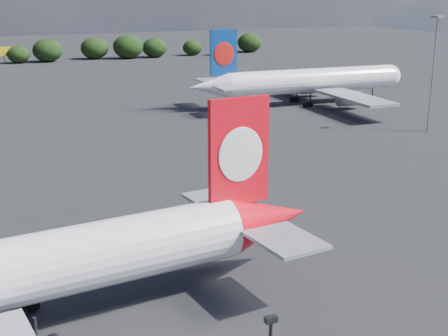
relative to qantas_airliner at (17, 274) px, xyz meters
name	(u,v)px	position (x,y,z in m)	size (l,w,h in m)	color
ground	(3,151)	(3.98, 56.62, -4.85)	(500.00, 500.00, 0.00)	black
qantas_airliner	(17,274)	(0.00, 0.00, 0.00)	(48.83, 46.48, 15.92)	white
china_southern_airliner	(305,82)	(67.50, 71.64, 0.14)	(50.13, 47.64, 16.37)	white
floodlight_mast_near	(434,57)	(73.51, 40.18, 8.23)	(1.60, 1.60, 19.84)	gray
billboard_yellow	(3,52)	(15.98, 178.62, -0.98)	(5.00, 0.30, 5.50)	yellow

